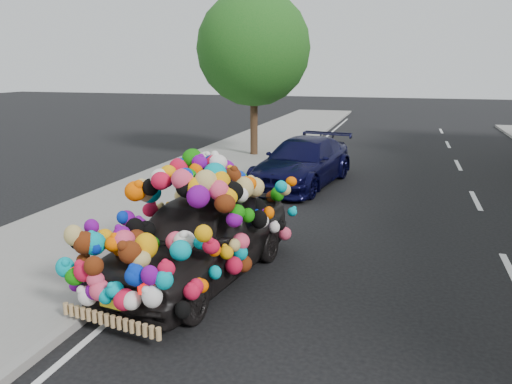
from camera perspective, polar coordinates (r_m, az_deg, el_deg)
ground at (r=9.44m, az=5.20°, el=-6.95°), size 100.00×100.00×0.00m
sidewalk at (r=11.04m, az=-17.29°, el=-4.08°), size 4.00×60.00×0.12m
kerb at (r=10.11m, az=-8.01°, el=-5.20°), size 0.15×60.00×0.13m
tree_near_sidewalk at (r=18.97m, az=-0.24°, el=16.06°), size 4.20×4.20×6.13m
plush_art_car at (r=8.07m, az=-6.61°, el=-2.77°), size 2.69×4.62×2.07m
navy_sedan at (r=14.65m, az=5.35°, el=3.42°), size 2.67×4.93×1.36m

